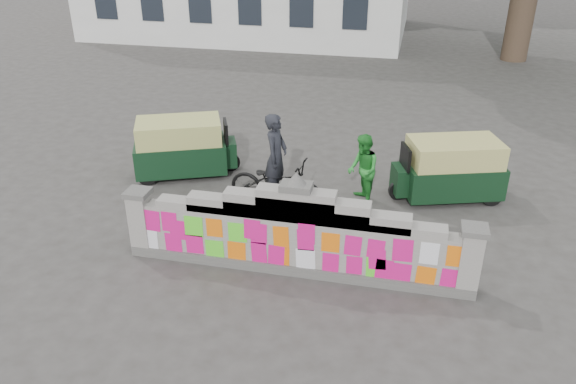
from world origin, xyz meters
name	(u,v)px	position (x,y,z in m)	size (l,w,h in m)	color
ground	(296,270)	(0.00, 0.00, 0.00)	(100.00, 100.00, 0.00)	#383533
parapet_wall	(296,236)	(0.00, -0.01, 0.75)	(6.48, 0.44, 2.01)	#4C4C49
cyclist_bike	(276,184)	(-0.95, 2.36, 0.57)	(0.76, 2.17, 1.14)	black
cyclist_rider	(276,167)	(-0.95, 2.36, 0.97)	(0.70, 0.46, 1.93)	black
pedestrian	(363,170)	(0.88, 2.99, 0.81)	(0.79, 0.61, 1.62)	#278F2F
rickshaw_left	(183,147)	(-3.63, 3.55, 0.74)	(2.64, 1.95, 1.42)	black
rickshaw_right	(450,169)	(2.79, 3.69, 0.72)	(2.60, 1.79, 1.40)	black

